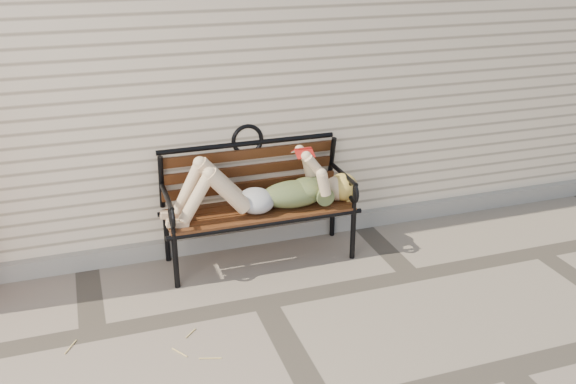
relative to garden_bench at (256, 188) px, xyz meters
name	(u,v)px	position (x,y,z in m)	size (l,w,h in m)	color
ground	(265,302)	(-0.16, -0.77, -0.62)	(80.00, 80.00, 0.00)	#7C6E5F
house_wall	(182,38)	(-0.16, 2.23, 0.88)	(8.00, 4.00, 3.00)	#F6DEC0
foundation_strip	(233,238)	(-0.16, 0.20, -0.54)	(8.00, 0.10, 0.15)	gray
garden_bench	(256,188)	(0.00, 0.00, 0.00)	(1.70, 0.68, 1.10)	black
reading_woman	(262,189)	(0.01, -0.13, 0.04)	(1.60, 0.36, 0.50)	#092E41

